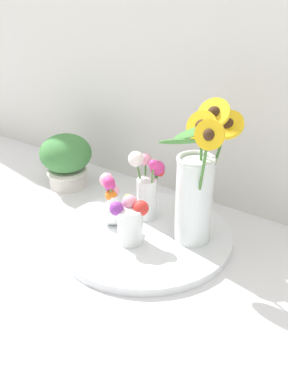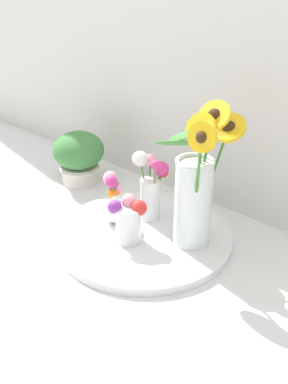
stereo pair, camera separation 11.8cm
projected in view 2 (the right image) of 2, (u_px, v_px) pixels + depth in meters
The scene contains 7 objects.
ground_plane at pixel (119, 244), 1.23m from camera, with size 6.00×6.00×0.00m, color silver.
serving_tray at pixel (144, 236), 1.24m from camera, with size 0.49×0.49×0.02m.
mason_jar_sunflowers at pixel (195, 189), 1.12m from camera, with size 0.19×0.23×0.38m.
vase_small_center at pixel (128, 218), 1.17m from camera, with size 0.09×0.08×0.13m.
vase_bulb_right at pixel (115, 201), 1.26m from camera, with size 0.08×0.07×0.15m.
vase_small_back at pixel (150, 186), 1.27m from camera, with size 0.10×0.08×0.20m.
potted_plant at pixel (79, 156), 1.52m from camera, with size 0.17×0.17×0.18m.
Camera 2 is at (0.74, -0.71, 0.69)m, focal length 42.00 mm.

